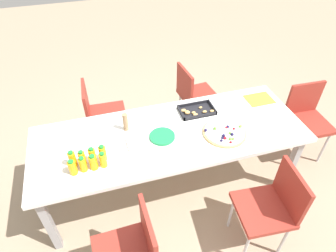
# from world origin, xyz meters

# --- Properties ---
(ground_plane) EXTENTS (12.00, 12.00, 0.00)m
(ground_plane) POSITION_xyz_m (0.00, 0.00, 0.00)
(ground_plane) COLOR gray
(party_table) EXTENTS (2.36, 0.85, 0.72)m
(party_table) POSITION_xyz_m (0.00, 0.00, 0.67)
(party_table) COLOR white
(party_table) RESTS_ON ground_plane
(chair_near_right) EXTENTS (0.43, 0.43, 0.83)m
(chair_near_right) POSITION_xyz_m (0.58, -0.77, 0.50)
(chair_near_right) COLOR maroon
(chair_near_right) RESTS_ON ground_plane
(chair_end) EXTENTS (0.42, 0.42, 0.83)m
(chair_end) POSITION_xyz_m (1.51, 0.08, 0.50)
(chair_end) COLOR maroon
(chair_end) RESTS_ON ground_plane
(chair_far_right) EXTENTS (0.44, 0.44, 0.83)m
(chair_far_right) POSITION_xyz_m (0.52, 0.80, 0.50)
(chair_far_right) COLOR maroon
(chair_far_right) RESTS_ON ground_plane
(chair_near_left) EXTENTS (0.41, 0.41, 0.83)m
(chair_near_left) POSITION_xyz_m (-0.51, -0.81, 0.50)
(chair_near_left) COLOR maroon
(chair_near_left) RESTS_ON ground_plane
(chair_far_left) EXTENTS (0.42, 0.42, 0.83)m
(chair_far_left) POSITION_xyz_m (-0.55, 0.75, 0.50)
(chair_far_left) COLOR maroon
(chair_far_left) RESTS_ON ground_plane
(juice_bottle_0) EXTENTS (0.06, 0.06, 0.13)m
(juice_bottle_0) POSITION_xyz_m (-0.82, -0.22, 0.79)
(juice_bottle_0) COLOR #F9AE14
(juice_bottle_0) RESTS_ON party_table
(juice_bottle_1) EXTENTS (0.05, 0.05, 0.14)m
(juice_bottle_1) POSITION_xyz_m (-0.74, -0.21, 0.79)
(juice_bottle_1) COLOR #FAAE14
(juice_bottle_1) RESTS_ON party_table
(juice_bottle_2) EXTENTS (0.06, 0.06, 0.14)m
(juice_bottle_2) POSITION_xyz_m (-0.67, -0.21, 0.79)
(juice_bottle_2) COLOR #FAAE14
(juice_bottle_2) RESTS_ON party_table
(juice_bottle_3) EXTENTS (0.05, 0.05, 0.14)m
(juice_bottle_3) POSITION_xyz_m (-0.60, -0.21, 0.79)
(juice_bottle_3) COLOR #FAAF14
(juice_bottle_3) RESTS_ON party_table
(juice_bottle_4) EXTENTS (0.05, 0.05, 0.15)m
(juice_bottle_4) POSITION_xyz_m (-0.82, -0.14, 0.79)
(juice_bottle_4) COLOR #F9AC14
(juice_bottle_4) RESTS_ON party_table
(juice_bottle_5) EXTENTS (0.05, 0.05, 0.13)m
(juice_bottle_5) POSITION_xyz_m (-0.75, -0.14, 0.79)
(juice_bottle_5) COLOR #FAAE14
(juice_bottle_5) RESTS_ON party_table
(juice_bottle_6) EXTENTS (0.05, 0.05, 0.14)m
(juice_bottle_6) POSITION_xyz_m (-0.67, -0.14, 0.79)
(juice_bottle_6) COLOR #FAAD14
(juice_bottle_6) RESTS_ON party_table
(juice_bottle_7) EXTENTS (0.05, 0.05, 0.15)m
(juice_bottle_7) POSITION_xyz_m (-0.59, -0.14, 0.79)
(juice_bottle_7) COLOR #F9AF14
(juice_bottle_7) RESTS_ON party_table
(fruit_pizza) EXTENTS (0.37, 0.37, 0.05)m
(fruit_pizza) POSITION_xyz_m (0.44, -0.14, 0.74)
(fruit_pizza) COLOR tan
(fruit_pizza) RESTS_ON party_table
(snack_tray) EXTENTS (0.33, 0.21, 0.04)m
(snack_tray) POSITION_xyz_m (0.32, 0.21, 0.74)
(snack_tray) COLOR black
(snack_tray) RESTS_ON party_table
(plate_stack) EXTENTS (0.22, 0.22, 0.02)m
(plate_stack) POSITION_xyz_m (-0.08, -0.03, 0.73)
(plate_stack) COLOR #1E8C4C
(plate_stack) RESTS_ON party_table
(napkin_stack) EXTENTS (0.15, 0.15, 0.02)m
(napkin_stack) POSITION_xyz_m (-0.31, -0.04, 0.73)
(napkin_stack) COLOR white
(napkin_stack) RESTS_ON party_table
(cardboard_tube) EXTENTS (0.04, 0.04, 0.17)m
(cardboard_tube) POSITION_xyz_m (-0.36, 0.15, 0.81)
(cardboard_tube) COLOR #9E7A56
(cardboard_tube) RESTS_ON party_table
(paper_folder) EXTENTS (0.26, 0.20, 0.01)m
(paper_folder) POSITION_xyz_m (0.98, 0.22, 0.73)
(paper_folder) COLOR yellow
(paper_folder) RESTS_ON party_table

